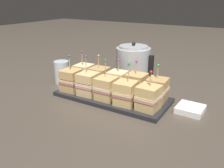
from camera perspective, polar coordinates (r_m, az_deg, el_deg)
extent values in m
plane|color=#4C4238|center=(1.08, 0.00, -3.56)|extent=(6.00, 6.00, 0.00)
cube|color=#232328|center=(1.08, 0.00, -3.32)|extent=(0.51, 0.22, 0.01)
cube|color=#232328|center=(1.08, 0.00, -2.88)|extent=(0.51, 0.22, 0.01)
cube|color=tan|center=(1.14, -9.72, -0.61)|extent=(0.09, 0.09, 0.04)
cube|color=#B26B60|center=(1.13, -9.79, 0.57)|extent=(0.09, 0.09, 0.01)
cube|color=beige|center=(1.13, -9.82, 1.08)|extent=(0.09, 0.09, 0.01)
cylinder|color=red|center=(1.12, -10.32, 1.20)|extent=(0.05, 0.05, 0.00)
cube|color=tan|center=(1.12, -9.91, 2.43)|extent=(0.09, 0.09, 0.04)
cylinder|color=tan|center=(1.11, -10.19, 4.77)|extent=(0.00, 0.01, 0.08)
sphere|color=blue|center=(1.10, -10.31, 6.64)|extent=(0.01, 0.01, 0.01)
cube|color=#DBB77A|center=(1.08, -5.67, -1.55)|extent=(0.08, 0.08, 0.04)
cube|color=tan|center=(1.07, -5.71, -0.31)|extent=(0.09, 0.09, 0.01)
cube|color=beige|center=(1.07, -5.73, 0.22)|extent=(0.09, 0.09, 0.01)
cylinder|color=red|center=(1.06, -6.20, 0.33)|extent=(0.05, 0.05, 0.00)
cube|color=#E8C281|center=(1.06, -5.78, 1.63)|extent=(0.08, 0.08, 0.04)
cylinder|color=tan|center=(1.04, -6.28, 4.33)|extent=(0.00, 0.01, 0.09)
sphere|color=blue|center=(1.03, -6.37, 6.60)|extent=(0.01, 0.01, 0.01)
cube|color=tan|center=(1.03, -1.47, -2.56)|extent=(0.08, 0.08, 0.04)
cube|color=tan|center=(1.02, -1.48, -1.28)|extent=(0.09, 0.09, 0.01)
cube|color=beige|center=(1.02, -1.49, -0.72)|extent=(0.08, 0.08, 0.01)
cube|color=#E0B771|center=(1.01, -1.50, 0.54)|extent=(0.08, 0.08, 0.04)
cylinder|color=tan|center=(1.00, -1.60, 3.41)|extent=(0.00, 0.01, 0.08)
sphere|color=green|center=(0.99, -1.62, 5.69)|extent=(0.01, 0.01, 0.01)
cube|color=tan|center=(0.98, 3.28, -3.81)|extent=(0.09, 0.09, 0.04)
cube|color=#B26B60|center=(0.97, 3.31, -2.47)|extent=(0.09, 0.09, 0.01)
cube|color=beige|center=(0.97, 3.32, -1.90)|extent=(0.09, 0.09, 0.01)
cube|color=#E0B771|center=(0.96, 3.35, -0.58)|extent=(0.09, 0.09, 0.04)
cylinder|color=tan|center=(0.95, 3.99, 2.45)|extent=(0.00, 0.01, 0.09)
sphere|color=green|center=(0.93, 4.05, 4.87)|extent=(0.01, 0.01, 0.01)
cube|color=tan|center=(0.95, 8.66, -4.92)|extent=(0.09, 0.09, 0.04)
cube|color=tan|center=(0.94, 8.74, -3.54)|extent=(0.09, 0.09, 0.01)
cube|color=beige|center=(0.94, 8.77, -2.95)|extent=(0.09, 0.09, 0.01)
cube|color=#E0B771|center=(0.93, 8.85, -1.59)|extent=(0.09, 0.09, 0.04)
cylinder|color=tan|center=(0.91, 9.30, 0.92)|extent=(0.00, 0.01, 0.07)
sphere|color=red|center=(0.90, 9.41, 2.89)|extent=(0.01, 0.01, 0.01)
cube|color=beige|center=(1.21, -6.65, 0.86)|extent=(0.09, 0.09, 0.04)
cube|color=#B26B60|center=(1.20, -6.70, 1.98)|extent=(0.09, 0.09, 0.01)
cube|color=beige|center=(1.20, -6.72, 2.46)|extent=(0.09, 0.09, 0.01)
cylinder|color=red|center=(1.19, -7.15, 2.59)|extent=(0.06, 0.06, 0.00)
cube|color=beige|center=(1.19, -6.78, 3.73)|extent=(0.09, 0.09, 0.04)
cylinder|color=tan|center=(1.18, -7.22, 5.91)|extent=(0.00, 0.01, 0.08)
sphere|color=purple|center=(1.17, -7.30, 7.68)|extent=(0.01, 0.01, 0.01)
cube|color=tan|center=(1.16, -2.99, -0.04)|extent=(0.08, 0.08, 0.04)
cube|color=tan|center=(1.15, -3.02, 1.13)|extent=(0.09, 0.09, 0.01)
cube|color=beige|center=(1.14, -3.03, 1.63)|extent=(0.09, 0.09, 0.01)
cylinder|color=red|center=(1.13, -3.44, 1.76)|extent=(0.06, 0.06, 0.00)
cube|color=tan|center=(1.13, -3.05, 2.97)|extent=(0.08, 0.08, 0.04)
cylinder|color=tan|center=(1.12, -3.23, 5.15)|extent=(0.00, 0.01, 0.07)
sphere|color=yellow|center=(1.11, -3.27, 6.86)|extent=(0.01, 0.01, 0.01)
cube|color=beige|center=(1.11, 1.33, -0.89)|extent=(0.08, 0.08, 0.04)
cube|color=tan|center=(1.10, 1.34, 0.32)|extent=(0.09, 0.09, 0.01)
cube|color=beige|center=(1.10, 1.35, 0.84)|extent=(0.09, 0.09, 0.01)
cube|color=beige|center=(1.09, 1.36, 2.03)|extent=(0.08, 0.08, 0.04)
cylinder|color=tan|center=(1.08, 1.50, 4.21)|extent=(0.00, 0.01, 0.07)
sphere|color=purple|center=(1.07, 1.51, 5.81)|extent=(0.01, 0.01, 0.01)
cube|color=tan|center=(1.07, 5.83, -1.82)|extent=(0.08, 0.08, 0.04)
cube|color=tan|center=(1.06, 5.88, -0.58)|extent=(0.09, 0.09, 0.01)
cube|color=beige|center=(1.06, 5.90, -0.04)|extent=(0.08, 0.08, 0.01)
cylinder|color=red|center=(1.04, 5.57, 0.07)|extent=(0.06, 0.06, 0.00)
cube|color=tan|center=(1.05, 5.95, 1.39)|extent=(0.08, 0.08, 0.04)
cylinder|color=tan|center=(1.04, 5.85, 3.66)|extent=(0.00, 0.01, 0.07)
sphere|color=purple|center=(1.03, 5.92, 5.40)|extent=(0.01, 0.01, 0.01)
cube|color=tan|center=(1.04, 10.69, -2.86)|extent=(0.09, 0.09, 0.04)
cube|color=tan|center=(1.03, 10.78, -1.58)|extent=(0.09, 0.09, 0.01)
cube|color=beige|center=(1.02, 10.82, -1.04)|extent=(0.09, 0.09, 0.01)
cube|color=tan|center=(1.01, 10.91, 0.22)|extent=(0.09, 0.09, 0.04)
cylinder|color=tan|center=(1.01, 10.93, 2.67)|extent=(0.00, 0.01, 0.07)
sphere|color=green|center=(1.00, 11.05, 4.44)|extent=(0.01, 0.01, 0.01)
cylinder|color=#B7BABF|center=(1.28, 5.07, 4.59)|extent=(0.18, 0.18, 0.18)
cylinder|color=#B7BABF|center=(1.26, 5.21, 8.90)|extent=(0.15, 0.15, 0.01)
sphere|color=black|center=(1.26, 5.23, 9.62)|extent=(0.02, 0.02, 0.02)
cube|color=black|center=(1.24, 9.38, 4.28)|extent=(0.02, 0.02, 0.11)
cylinder|color=silver|center=(1.29, -11.97, 2.83)|extent=(0.08, 0.08, 0.12)
cube|color=white|center=(1.01, 18.33, -5.73)|extent=(0.11, 0.11, 0.02)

